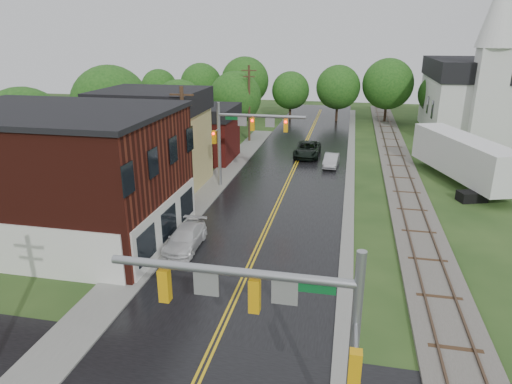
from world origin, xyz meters
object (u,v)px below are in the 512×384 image
(utility_pole_b, at_px, (184,145))
(tree_left_e, at_px, (236,99))
(pickup_white, at_px, (185,239))
(semi_trailer, at_px, (463,156))
(church, at_px, (473,89))
(traffic_signal_far, at_px, (244,130))
(tree_left_a, at_px, (27,133))
(brick_building, at_px, (59,176))
(utility_pole_c, at_px, (249,103))
(traffic_signal_near, at_px, (280,314))
(tree_left_b, at_px, (112,107))
(tree_left_c, at_px, (181,108))
(sedan_silver, at_px, (331,160))
(suv_dark, at_px, (307,150))

(utility_pole_b, bearing_deg, tree_left_e, 94.90)
(pickup_white, xyz_separation_m, semi_trailer, (19.20, 17.25, 1.74))
(church, distance_m, traffic_signal_far, 35.59)
(tree_left_a, height_order, semi_trailer, tree_left_a)
(brick_building, distance_m, tree_left_e, 31.12)
(utility_pole_c, xyz_separation_m, semi_trailer, (21.65, -11.83, -2.32))
(traffic_signal_near, relative_size, pickup_white, 1.64)
(utility_pole_c, bearing_deg, traffic_signal_far, -78.91)
(semi_trailer, bearing_deg, traffic_signal_far, -164.23)
(traffic_signal_near, height_order, tree_left_b, tree_left_b)
(tree_left_c, bearing_deg, traffic_signal_near, -65.44)
(tree_left_b, height_order, sedan_silver, tree_left_b)
(pickup_white, bearing_deg, tree_left_a, 154.32)
(tree_left_b, bearing_deg, church, 29.99)
(utility_pole_c, bearing_deg, tree_left_a, -120.55)
(suv_dark, bearing_deg, tree_left_c, 174.88)
(tree_left_b, bearing_deg, suv_dark, 19.18)
(traffic_signal_near, bearing_deg, sedan_silver, 89.96)
(tree_left_a, bearing_deg, brick_building, -43.13)
(tree_left_b, bearing_deg, sedan_silver, 8.29)
(pickup_white, relative_size, semi_trailer, 0.34)
(traffic_signal_far, relative_size, tree_left_b, 0.76)
(tree_left_e, xyz_separation_m, sedan_silver, (12.34, -10.89, -4.18))
(traffic_signal_near, height_order, tree_left_a, tree_left_a)
(traffic_signal_far, distance_m, utility_pole_b, 6.01)
(brick_building, xyz_separation_m, utility_pole_b, (5.68, 7.00, 0.57))
(pickup_white, bearing_deg, traffic_signal_far, 84.36)
(traffic_signal_far, height_order, sedan_silver, traffic_signal_far)
(utility_pole_b, xyz_separation_m, tree_left_c, (-7.05, 17.90, -0.21))
(utility_pole_c, relative_size, suv_dark, 1.62)
(suv_dark, xyz_separation_m, semi_trailer, (14.05, -6.21, 1.63))
(utility_pole_c, height_order, suv_dark, utility_pole_c)
(brick_building, height_order, tree_left_e, brick_building)
(tree_left_a, xyz_separation_m, semi_trailer, (34.70, 10.27, -2.72))
(brick_building, bearing_deg, suv_dark, 60.40)
(tree_left_e, distance_m, sedan_silver, 16.98)
(tree_left_c, height_order, sedan_silver, tree_left_c)
(tree_left_e, bearing_deg, semi_trailer, -30.08)
(traffic_signal_far, distance_m, tree_left_a, 17.16)
(utility_pole_b, bearing_deg, suv_dark, 65.11)
(church, height_order, utility_pole_c, church)
(brick_building, relative_size, semi_trailer, 1.08)
(tree_left_a, bearing_deg, suv_dark, 38.61)
(tree_left_e, relative_size, suv_dark, 1.47)
(traffic_signal_far, height_order, utility_pole_c, utility_pole_c)
(church, distance_m, sedan_silver, 25.50)
(traffic_signal_far, height_order, semi_trailer, traffic_signal_far)
(tree_left_a, distance_m, semi_trailer, 36.29)
(sedan_silver, relative_size, pickup_white, 0.85)
(traffic_signal_near, xyz_separation_m, tree_left_b, (-21.32, 29.90, 0.75))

